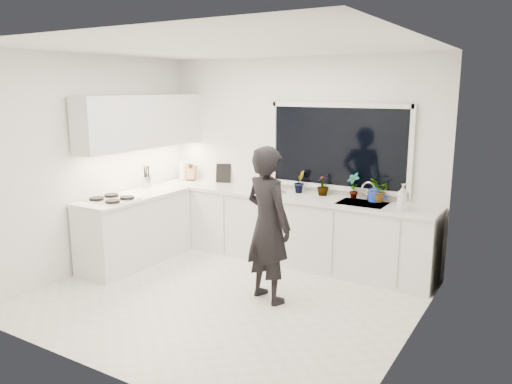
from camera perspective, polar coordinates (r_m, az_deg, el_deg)
The scene contains 25 objects.
floor at distance 5.70m, azimuth -3.66°, elevation -12.03°, with size 4.00×3.50×0.02m, color beige.
wall_back at distance 6.80m, azimuth 4.70°, elevation 3.81°, with size 4.00×0.02×2.70m, color white.
wall_left at distance 6.64m, azimuth -18.22°, elevation 3.08°, with size 0.02×3.50×2.70m, color white.
wall_right at distance 4.48m, azimuth 17.74°, elevation -0.88°, with size 0.02×3.50×2.70m, color white.
ceiling at distance 5.23m, azimuth -4.06°, elevation 16.39°, with size 4.00×3.50×0.02m, color white.
window at distance 6.49m, azimuth 9.35°, elevation 5.11°, with size 1.80×0.02×1.00m, color black.
base_cabinets_back at distance 6.71m, azimuth 3.39°, elevation -4.21°, with size 3.92×0.58×0.88m, color white.
base_cabinets_left at distance 6.82m, azimuth -13.63°, elevation -4.28°, with size 0.58×1.60×0.88m, color white.
countertop_back at distance 6.59m, azimuth 3.39°, elevation -0.39°, with size 3.94×0.62×0.04m, color silver.
countertop_left at distance 6.71m, azimuth -13.82°, elevation -0.50°, with size 0.62×1.60×0.04m, color silver.
upper_cabinets at distance 6.91m, azimuth -12.86°, elevation 7.86°, with size 0.34×2.10×0.70m, color white.
sink at distance 6.20m, azimuth 12.04°, elevation -1.69°, with size 0.58×0.42×0.14m, color silver.
faucet at distance 6.35m, azimuth 12.70°, elevation 0.07°, with size 0.03×0.03×0.22m, color silver.
stovetop at distance 6.48m, azimuth -16.14°, elevation -0.74°, with size 0.56×0.48×0.03m, color black.
person at distance 5.36m, azimuth 1.37°, elevation -3.75°, with size 0.62×0.41×1.70m, color black.
pizza_tray at distance 6.70m, azimuth 1.24°, elevation 0.13°, with size 0.42×0.31×0.03m, color silver.
pizza at distance 6.69m, azimuth 1.24°, elevation 0.27°, with size 0.38×0.27×0.01m, color red.
watering_can at distance 6.30m, azimuth 13.38°, elevation -0.48°, with size 0.14×0.14×0.13m, color #1534C7.
paper_towel_roll at distance 7.66m, azimuth -8.37°, elevation 2.35°, with size 0.11×0.11×0.26m, color silver.
knife_block at distance 7.61m, azimuth -7.39°, elevation 2.17°, with size 0.13×0.10×0.22m, color olive.
utensil_crock at distance 7.13m, azimuth -12.34°, elevation 1.10°, with size 0.13×0.13×0.16m, color silver.
picture_frame_large at distance 7.37m, azimuth -3.74°, elevation 2.17°, with size 0.22×0.02×0.28m, color black.
picture_frame_small at distance 6.97m, azimuth 1.34°, elevation 1.72°, with size 0.25×0.02×0.30m, color black.
herb_plants at distance 6.38m, azimuth 10.79°, elevation 0.56°, with size 1.33×0.35×0.33m.
soap_bottles at distance 5.87m, azimuth 16.45°, elevation -0.74°, with size 0.17×0.17×0.31m.
Camera 1 is at (3.00, -4.27, 2.29)m, focal length 35.00 mm.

